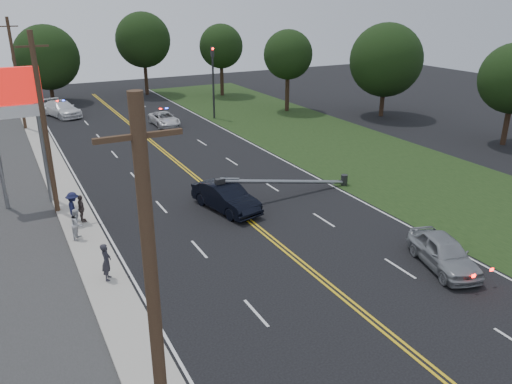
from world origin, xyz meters
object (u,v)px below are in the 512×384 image
pylon_sign (13,104)px  crashed_sedan (226,197)px  bystander_b (77,224)px  bystander_c (74,208)px  bystander_a (106,262)px  utility_pole_mid (44,126)px  emergency_a (164,119)px  waiting_sedan (444,252)px  utility_pole_far (16,74)px  traffic_signal (213,77)px  utility_pole_near (156,330)px  emergency_b (62,109)px  fallen_streetlight (294,181)px  bystander_d (81,209)px

pylon_sign → crashed_sedan: (10.02, -6.15, -5.21)m
bystander_b → bystander_c: bystander_c is taller
bystander_b → bystander_a: bearing=-146.3°
utility_pole_mid → emergency_a: utility_pole_mid is taller
waiting_sedan → emergency_a: 32.30m
crashed_sedan → bystander_b: bearing=168.3°
utility_pole_mid → bystander_c: bearing=-75.6°
utility_pole_mid → utility_pole_far: (0.00, 22.00, 0.00)m
bystander_b → bystander_c: size_ratio=0.88×
traffic_signal → utility_pole_near: bearing=-114.7°
emergency_b → bystander_c: bearing=-115.0°
crashed_sedan → pylon_sign: bearing=136.1°
crashed_sedan → utility_pole_near: bearing=-131.2°
waiting_sedan → bystander_c: size_ratio=2.40×
pylon_sign → traffic_signal: 24.75m
pylon_sign → bystander_a: (2.22, -10.94, -5.03)m
fallen_streetlight → bystander_d: bearing=172.0°
bystander_d → utility_pole_mid: bearing=20.5°
fallen_streetlight → bystander_b: size_ratio=5.87×
emergency_b → bystander_c: bystander_c is taller
emergency_a → crashed_sedan: bearing=-99.4°
utility_pole_near → bystander_d: utility_pole_near is taller
bystander_a → emergency_b: bearing=16.0°
waiting_sedan → bystander_d: bystander_d is taller
bystander_c → emergency_a: bearing=-25.1°
utility_pole_far → emergency_a: utility_pole_far is taller
emergency_b → bystander_a: size_ratio=3.28×
utility_pole_far → bystander_d: bearing=-87.6°
bystander_a → bystander_d: bearing=20.0°
emergency_b → emergency_a: bearing=-65.6°
bystander_b → bystander_d: bystander_b is taller
fallen_streetlight → emergency_b: size_ratio=1.69×
utility_pole_near → bystander_a: 11.84m
emergency_a → bystander_d: (-11.02, -19.68, 0.26)m
emergency_a → bystander_c: size_ratio=2.49×
utility_pole_far → bystander_d: (1.02, -24.26, -4.20)m
traffic_signal → bystander_a: (-16.58, -26.93, -3.24)m
utility_pole_near → waiting_sedan: (14.70, 5.23, -4.34)m
utility_pole_mid → waiting_sedan: (14.70, -14.77, -4.34)m
fallen_streetlight → bystander_a: fallen_streetlight is taller
waiting_sedan → bystander_d: bearing=154.2°
utility_pole_near → fallen_streetlight: bearing=50.1°
fallen_streetlight → bystander_b: 12.90m
traffic_signal → crashed_sedan: traffic_signal is taller
utility_pole_near → utility_pole_mid: bearing=90.0°
traffic_signal → bystander_b: 28.20m
traffic_signal → bystander_d: size_ratio=4.59×
traffic_signal → bystander_c: (-16.89, -20.37, -3.18)m
traffic_signal → emergency_b: size_ratio=1.28×
traffic_signal → fallen_streetlight: traffic_signal is taller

